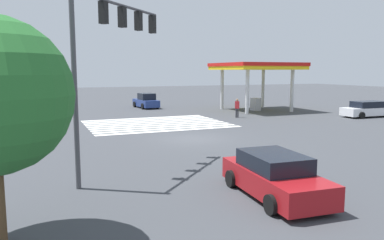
{
  "coord_description": "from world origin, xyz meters",
  "views": [
    {
      "loc": [
        8.93,
        21.22,
        4.2
      ],
      "look_at": [
        0.0,
        0.0,
        1.18
      ],
      "focal_mm": 35.0,
      "sensor_mm": 36.0,
      "label": 1
    }
  ],
  "objects_px": {
    "fire_hydrant": "(63,122)",
    "pedestrian": "(237,107)",
    "car_0": "(146,101)",
    "traffic_signal_mast": "(110,41)",
    "car_2": "(368,109)",
    "car_1": "(274,176)"
  },
  "relations": [
    {
      "from": "fire_hydrant",
      "to": "pedestrian",
      "type": "bearing_deg",
      "value": -177.96
    },
    {
      "from": "car_0",
      "to": "traffic_signal_mast",
      "type": "bearing_deg",
      "value": 157.01
    },
    {
      "from": "car_2",
      "to": "fire_hydrant",
      "type": "height_order",
      "value": "car_2"
    },
    {
      "from": "car_1",
      "to": "fire_hydrant",
      "type": "bearing_deg",
      "value": -159.55
    },
    {
      "from": "traffic_signal_mast",
      "to": "pedestrian",
      "type": "distance_m",
      "value": 20.48
    },
    {
      "from": "traffic_signal_mast",
      "to": "fire_hydrant",
      "type": "height_order",
      "value": "traffic_signal_mast"
    },
    {
      "from": "car_1",
      "to": "pedestrian",
      "type": "xyz_separation_m",
      "value": [
        -9.55,
        -19.29,
        0.26
      ]
    },
    {
      "from": "car_2",
      "to": "fire_hydrant",
      "type": "xyz_separation_m",
      "value": [
        26.34,
        -3.68,
        -0.27
      ]
    },
    {
      "from": "pedestrian",
      "to": "car_0",
      "type": "bearing_deg",
      "value": -112.78
    },
    {
      "from": "traffic_signal_mast",
      "to": "car_0",
      "type": "relative_size",
      "value": 1.57
    },
    {
      "from": "traffic_signal_mast",
      "to": "pedestrian",
      "type": "height_order",
      "value": "traffic_signal_mast"
    },
    {
      "from": "car_0",
      "to": "pedestrian",
      "type": "relative_size",
      "value": 2.65
    },
    {
      "from": "car_1",
      "to": "fire_hydrant",
      "type": "relative_size",
      "value": 5.43
    },
    {
      "from": "car_2",
      "to": "fire_hydrant",
      "type": "bearing_deg",
      "value": -4.59
    },
    {
      "from": "car_2",
      "to": "car_0",
      "type": "bearing_deg",
      "value": -40.94
    },
    {
      "from": "car_0",
      "to": "fire_hydrant",
      "type": "distance_m",
      "value": 15.85
    },
    {
      "from": "car_0",
      "to": "car_1",
      "type": "bearing_deg",
      "value": 167.6
    },
    {
      "from": "traffic_signal_mast",
      "to": "car_1",
      "type": "height_order",
      "value": "traffic_signal_mast"
    },
    {
      "from": "traffic_signal_mast",
      "to": "car_1",
      "type": "bearing_deg",
      "value": -93.45
    },
    {
      "from": "traffic_signal_mast",
      "to": "car_1",
      "type": "xyz_separation_m",
      "value": [
        -4.42,
        4.99,
        -4.69
      ]
    },
    {
      "from": "car_0",
      "to": "fire_hydrant",
      "type": "bearing_deg",
      "value": 137.13
    },
    {
      "from": "car_0",
      "to": "car_1",
      "type": "relative_size",
      "value": 0.97
    }
  ]
}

